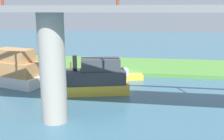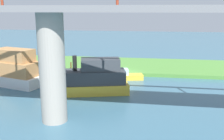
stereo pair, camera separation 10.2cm
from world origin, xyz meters
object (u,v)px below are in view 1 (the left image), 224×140
bridge_pylon (53,69)px  motorboat_white (93,79)px  mooring_post (71,66)px  pontoon_yellow (125,76)px  skiff_small (9,70)px  person_on_bank (96,63)px

bridge_pylon → motorboat_white: size_ratio=1.02×
motorboat_white → bridge_pylon: bearing=78.9°
motorboat_white → mooring_post: bearing=-59.3°
bridge_pylon → pontoon_yellow: size_ratio=1.95×
mooring_post → pontoon_yellow: mooring_post is taller
skiff_small → pontoon_yellow: skiff_small is taller
mooring_post → pontoon_yellow: bearing=160.5°
person_on_bank → mooring_post: bearing=28.7°
skiff_small → motorboat_white: 11.59m
skiff_small → pontoon_yellow: bearing=-162.5°
motorboat_white → skiff_small: bearing=-9.9°
bridge_pylon → skiff_small: bearing=-45.5°
person_on_bank → motorboat_white: size_ratio=0.15×
skiff_small → pontoon_yellow: (-14.44, -4.54, -1.34)m
skiff_small → bridge_pylon: bearing=134.5°
bridge_pylon → pontoon_yellow: bridge_pylon is taller
person_on_bank → mooring_post: size_ratio=1.37×
skiff_small → mooring_post: bearing=-126.8°
bridge_pylon → mooring_post: (4.13, -17.65, -3.59)m
mooring_post → skiff_small: size_ratio=0.10×
skiff_small → motorboat_white: skiff_small is taller
pontoon_yellow → person_on_bank: bearing=-44.0°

